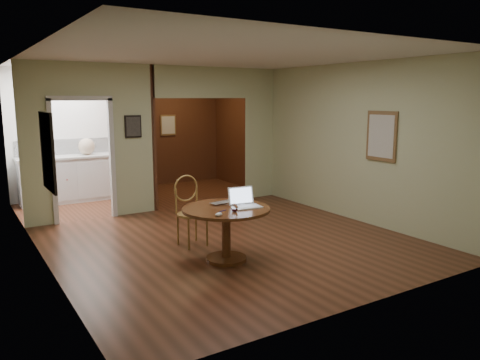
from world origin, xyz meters
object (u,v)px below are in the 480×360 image
open_laptop (244,202)px  closed_laptop (225,203)px  chair (190,206)px  dining_table (226,221)px

open_laptop → closed_laptop: 0.29m
open_laptop → closed_laptop: size_ratio=1.12×
open_laptop → chair: bearing=115.7°
closed_laptop → dining_table: bearing=-124.8°
dining_table → closed_laptop: 0.27m
dining_table → chair: bearing=95.9°
chair → closed_laptop: size_ratio=3.00×
dining_table → chair: chair is taller
dining_table → chair: (-0.09, 0.88, 0.04)m
closed_laptop → open_laptop: bearing=-67.2°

